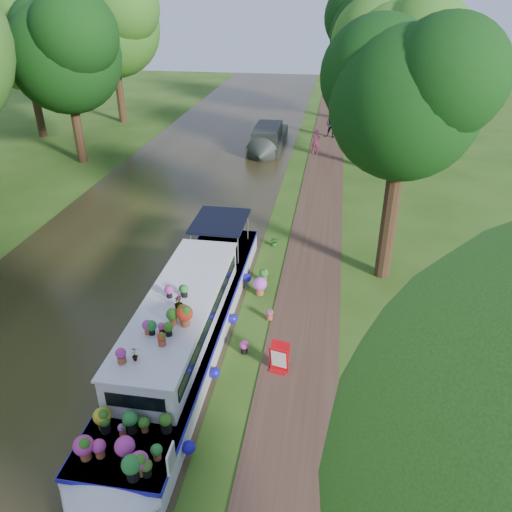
# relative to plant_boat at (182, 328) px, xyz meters

# --- Properties ---
(ground) EXTENTS (100.00, 100.00, 0.00)m
(ground) POSITION_rel_plant_boat_xyz_m (2.25, 2.49, -0.85)
(ground) COLOR #294C13
(ground) RESTS_ON ground
(canal_water) EXTENTS (10.00, 100.00, 0.02)m
(canal_water) POSITION_rel_plant_boat_xyz_m (-3.75, 2.49, -0.84)
(canal_water) COLOR black
(canal_water) RESTS_ON ground
(towpath) EXTENTS (2.20, 100.00, 0.03)m
(towpath) POSITION_rel_plant_boat_xyz_m (3.45, 2.49, -0.84)
(towpath) COLOR #412A1E
(towpath) RESTS_ON ground
(plant_boat) EXTENTS (2.29, 13.52, 2.28)m
(plant_boat) POSITION_rel_plant_boat_xyz_m (0.00, 0.00, 0.00)
(plant_boat) COLOR silver
(plant_boat) RESTS_ON canal_water
(tree_near_overhang) EXTENTS (5.52, 5.28, 8.99)m
(tree_near_overhang) POSITION_rel_plant_boat_xyz_m (6.04, 5.56, 5.75)
(tree_near_overhang) COLOR black
(tree_near_overhang) RESTS_ON ground
(tree_near_mid) EXTENTS (6.90, 6.60, 9.40)m
(tree_near_mid) POSITION_rel_plant_boat_xyz_m (6.73, 17.57, 5.58)
(tree_near_mid) COLOR black
(tree_near_mid) RESTS_ON ground
(tree_near_far) EXTENTS (7.59, 7.26, 10.30)m
(tree_near_far) POSITION_rel_plant_boat_xyz_m (6.23, 28.58, 6.20)
(tree_near_far) COLOR black
(tree_near_far) RESTS_ON ground
(tree_far_c) EXTENTS (7.13, 6.82, 9.59)m
(tree_far_c) POSITION_rel_plant_boat_xyz_m (-11.27, 16.57, 5.67)
(tree_far_c) COLOR black
(tree_far_c) RESTS_ON ground
(tree_far_d) EXTENTS (8.05, 7.70, 10.85)m
(tree_far_d) POSITION_rel_plant_boat_xyz_m (-12.77, 26.59, 6.55)
(tree_far_d) COLOR black
(tree_far_d) RESTS_ON ground
(tree_far_h) EXTENTS (7.82, 7.48, 10.49)m
(tree_far_h) POSITION_rel_plant_boat_xyz_m (-16.77, 21.58, 6.28)
(tree_far_h) COLOR black
(tree_far_h) RESTS_ON ground
(second_boat) EXTENTS (2.08, 7.18, 1.39)m
(second_boat) POSITION_rel_plant_boat_xyz_m (-0.50, 21.31, -0.29)
(second_boat) COLOR black
(second_boat) RESTS_ON canal_water
(sandwich_board) EXTENTS (0.58, 0.54, 0.87)m
(sandwich_board) POSITION_rel_plant_boat_xyz_m (2.89, -0.38, -0.43)
(sandwich_board) COLOR red
(sandwich_board) RESTS_ON towpath
(pedestrian_pink) EXTENTS (0.62, 0.46, 1.55)m
(pedestrian_pink) POSITION_rel_plant_boat_xyz_m (2.75, 20.33, -0.05)
(pedestrian_pink) COLOR #E25D8F
(pedestrian_pink) RESTS_ON towpath
(pedestrian_dark) EXTENTS (1.00, 0.86, 1.77)m
(pedestrian_dark) POSITION_rel_plant_boat_xyz_m (3.62, 24.38, 0.06)
(pedestrian_dark) COLOR black
(pedestrian_dark) RESTS_ON towpath
(verge_plant) EXTENTS (0.41, 0.38, 0.40)m
(verge_plant) POSITION_rel_plant_boat_xyz_m (1.78, 7.19, -0.65)
(verge_plant) COLOR #215F1C
(verge_plant) RESTS_ON ground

